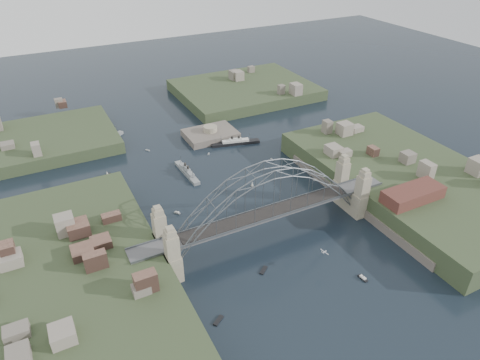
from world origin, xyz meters
name	(u,v)px	position (x,y,z in m)	size (l,w,h in m)	color
ground	(267,235)	(0.00, 0.00, 0.00)	(500.00, 500.00, 0.00)	black
bridge	(268,202)	(0.00, 0.00, 12.32)	(84.00, 13.80, 24.60)	#555557
shore_west	(71,294)	(-57.32, 0.00, 1.97)	(50.50, 90.00, 12.00)	#303F23
shore_east	(406,184)	(57.32, 0.00, 1.97)	(50.50, 90.00, 12.00)	#303F23
headland_nw	(42,145)	(-55.00, 95.00, 0.50)	(60.00, 45.00, 9.00)	#303F23
headland_ne	(245,93)	(50.00, 110.00, 0.75)	(70.00, 55.00, 9.50)	#303F23
fort_island	(211,138)	(12.00, 70.00, -0.34)	(22.00, 16.00, 9.40)	#5D534B
wharf_shed	(413,194)	(44.00, -14.00, 10.00)	(20.00, 8.00, 4.00)	#592D26
finger_pier	(430,249)	(39.00, -28.00, 0.70)	(4.00, 22.00, 1.40)	#555557
naval_cruiser_near	(187,172)	(-8.59, 45.32, 0.86)	(3.32, 18.63, 5.56)	gray
naval_cruiser_far	(110,139)	(-28.23, 87.49, 0.84)	(14.08, 11.29, 5.38)	gray
ocean_liner	(235,142)	(18.92, 59.19, 0.79)	(20.93, 7.72, 5.12)	black
aeroplane	(324,252)	(6.47, -19.59, 5.83)	(1.64, 2.96, 0.43)	silver
small_boat_a	(177,213)	(-20.66, 23.13, 0.29)	(1.91, 2.14, 1.43)	silver
small_boat_b	(252,184)	(9.18, 26.23, 0.95)	(1.12, 2.03, 2.38)	silver
small_boat_c	(264,270)	(-8.58, -13.04, 0.15)	(3.31, 2.95, 0.45)	silver
small_boat_d	(272,160)	(25.79, 39.98, 0.15)	(0.80, 2.02, 0.45)	silver
small_boat_e	(107,175)	(-35.83, 57.63, 0.61)	(3.02, 4.06, 2.38)	silver
small_boat_f	(209,154)	(4.99, 55.99, 0.15)	(1.40, 1.80, 0.45)	silver
small_boat_g	(363,278)	(13.79, -28.03, 0.28)	(1.27, 3.12, 1.43)	silver
small_boat_h	(148,150)	(-16.43, 70.54, 0.15)	(1.77, 1.97, 0.45)	silver
small_boat_i	(317,180)	(32.50, 19.02, 0.15)	(2.30, 2.36, 0.45)	silver
small_boat_j	(218,320)	(-26.95, -23.09, 0.15)	(3.37, 2.79, 0.45)	silver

